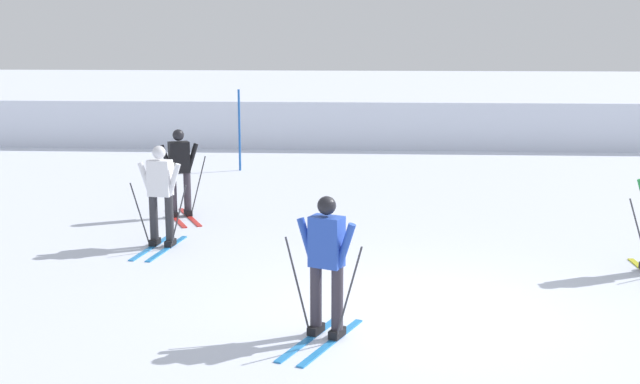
# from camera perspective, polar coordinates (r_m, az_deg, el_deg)

# --- Properties ---
(ground_plane) EXTENTS (120.00, 120.00, 0.00)m
(ground_plane) POSITION_cam_1_polar(r_m,az_deg,el_deg) (10.64, 7.17, -8.46)
(ground_plane) COLOR silver
(far_snow_ridge) EXTENTS (80.00, 9.25, 1.43)m
(far_snow_ridge) POSITION_cam_1_polar(r_m,az_deg,el_deg) (28.90, 4.74, 5.69)
(far_snow_ridge) COLOR silver
(far_snow_ridge) RESTS_ON ground
(skier_black) EXTENTS (1.02, 1.60, 1.71)m
(skier_black) POSITION_cam_1_polar(r_m,az_deg,el_deg) (15.83, -9.84, 1.50)
(skier_black) COLOR red
(skier_black) RESTS_ON ground
(skier_white) EXTENTS (1.00, 1.64, 1.71)m
(skier_white) POSITION_cam_1_polar(r_m,az_deg,el_deg) (13.73, -11.11, 0.11)
(skier_white) COLOR #237AC6
(skier_white) RESTS_ON ground
(skier_blue) EXTENTS (0.97, 1.62, 1.71)m
(skier_blue) POSITION_cam_1_polar(r_m,az_deg,el_deg) (9.50, 0.44, -5.00)
(skier_blue) COLOR #237AC6
(skier_blue) RESTS_ON ground
(trail_marker_pole) EXTENTS (0.06, 0.06, 2.08)m
(trail_marker_pole) POSITION_cam_1_polar(r_m,az_deg,el_deg) (20.86, -5.69, 4.34)
(trail_marker_pole) COLOR #1E56AD
(trail_marker_pole) RESTS_ON ground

